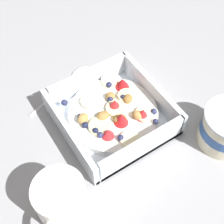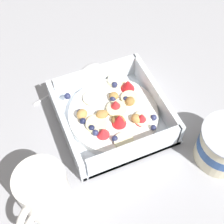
# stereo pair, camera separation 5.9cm
# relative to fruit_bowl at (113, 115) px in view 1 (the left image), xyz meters

# --- Properties ---
(ground_plane) EXTENTS (2.40, 2.40, 0.00)m
(ground_plane) POSITION_rel_fruit_bowl_xyz_m (0.01, 0.00, -0.02)
(ground_plane) COLOR #9E9EA3
(fruit_bowl) EXTENTS (0.19, 0.19, 0.06)m
(fruit_bowl) POSITION_rel_fruit_bowl_xyz_m (0.00, 0.00, 0.00)
(fruit_bowl) COLOR white
(fruit_bowl) RESTS_ON ground
(spoon) EXTENTS (0.07, 0.17, 0.01)m
(spoon) POSITION_rel_fruit_bowl_xyz_m (-0.13, -0.02, -0.02)
(spoon) COLOR silver
(spoon) RESTS_ON ground
(coffee_mug) EXTENTS (0.09, 0.09, 0.09)m
(coffee_mug) POSITION_rel_fruit_bowl_xyz_m (0.11, -0.16, 0.02)
(coffee_mug) COLOR white
(coffee_mug) RESTS_ON ground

